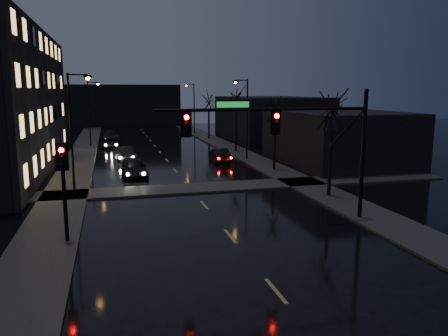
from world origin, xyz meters
TOP-DOWN VIEW (x-y plane):
  - ground at (0.00, 0.00)m, footprint 160.00×160.00m
  - sidewalk_left at (-8.50, 35.00)m, footprint 3.00×140.00m
  - sidewalk_right at (8.50, 35.00)m, footprint 3.00×140.00m
  - sidewalk_cross at (0.00, 18.50)m, footprint 40.00×3.00m
  - commercial_right_near at (15.50, 26.00)m, footprint 10.00×14.00m
  - commercial_right_far at (17.00, 48.00)m, footprint 12.00×18.00m
  - far_block at (-3.00, 78.00)m, footprint 22.00×10.00m
  - signal_mast at (3.85, 9.00)m, footprint 11.11×0.41m
  - signal_pole_left at (-7.50, 8.99)m, footprint 0.35×0.41m
  - tree_near at (8.40, 14.00)m, footprint 3.52×3.52m
  - tree_mid_a at (8.40, 24.00)m, footprint 3.30×3.30m
  - tree_mid_b at (8.40, 36.00)m, footprint 3.74×3.74m
  - tree_far at (8.40, 50.00)m, footprint 3.43×3.43m
  - streetlight_l_near at (-7.58, 18.00)m, footprint 1.53×0.28m
  - streetlight_l_far at (-7.58, 45.00)m, footprint 1.53×0.28m
  - streetlight_r_mid at (7.58, 30.00)m, footprint 1.53×0.28m
  - streetlight_r_far at (7.58, 58.00)m, footprint 1.53×0.28m
  - oncoming_car_a at (-3.64, 24.07)m, footprint 2.14×4.74m
  - oncoming_car_b at (-3.99, 32.66)m, footprint 1.92×4.34m
  - oncoming_car_c at (-5.35, 43.06)m, footprint 2.47×4.73m
  - oncoming_car_d at (-5.31, 49.75)m, footprint 2.69×5.47m
  - lead_car at (4.87, 29.64)m, footprint 1.67×4.22m

SIDE VIEW (x-z plane):
  - ground at x=0.00m, z-range 0.00..0.00m
  - sidewalk_left at x=-8.50m, z-range 0.00..0.12m
  - sidewalk_right at x=8.50m, z-range 0.00..0.12m
  - sidewalk_cross at x=0.00m, z-range 0.00..0.12m
  - oncoming_car_c at x=-5.35m, z-range 0.00..1.27m
  - lead_car at x=4.87m, z-range 0.00..1.37m
  - oncoming_car_b at x=-3.99m, z-range 0.00..1.39m
  - oncoming_car_d at x=-5.31m, z-range 0.00..1.53m
  - oncoming_car_a at x=-3.64m, z-range 0.00..1.58m
  - commercial_right_near at x=15.50m, z-range 0.00..5.00m
  - commercial_right_far at x=17.00m, z-range 0.00..6.00m
  - signal_pole_left at x=-7.50m, z-range 0.75..5.27m
  - far_block at x=-3.00m, z-range 0.00..8.00m
  - streetlight_l_near at x=-7.58m, z-range 0.77..8.77m
  - streetlight_l_far at x=-7.58m, z-range 0.77..8.77m
  - streetlight_r_mid at x=7.58m, z-range 0.77..8.77m
  - streetlight_r_far at x=7.58m, z-range 0.77..8.77m
  - signal_mast at x=3.85m, z-range 1.37..8.37m
  - tree_mid_a at x=8.40m, z-range 2.04..9.61m
  - tree_far at x=8.40m, z-range 2.12..10.00m
  - tree_near at x=8.40m, z-range 2.18..10.26m
  - tree_mid_b at x=8.40m, z-range 2.32..10.90m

